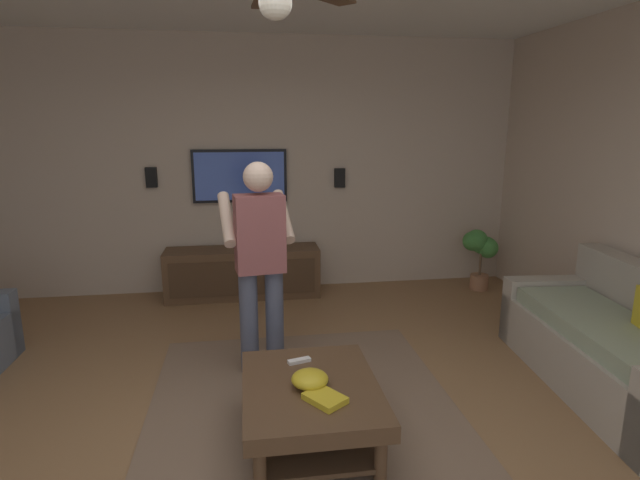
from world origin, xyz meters
TOP-DOWN VIEW (x-y plane):
  - ground_plane at (0.00, 0.00)m, footprint 7.27×7.27m
  - wall_back_tv at (3.08, 0.00)m, footprint 0.10×6.23m
  - area_rug at (0.13, -0.21)m, footprint 2.79×2.09m
  - couch at (0.27, -2.51)m, footprint 1.97×1.02m
  - coffee_table at (-0.07, -0.21)m, footprint 1.00×0.80m
  - media_console at (2.75, 0.18)m, footprint 0.45×1.70m
  - tv at (2.99, 0.18)m, footprint 0.05×1.05m
  - person_standing at (0.93, 0.04)m, footprint 0.58×0.59m
  - potted_plant_short at (2.62, -2.56)m, footprint 0.29×0.40m
  - bowl at (-0.10, -0.20)m, footprint 0.22×0.22m
  - remote_white at (0.21, -0.17)m, footprint 0.08×0.16m
  - remote_black at (-0.10, -0.25)m, footprint 0.13×0.14m
  - book at (-0.27, -0.26)m, footprint 0.27×0.26m
  - vase_round at (2.72, -0.08)m, footprint 0.22×0.22m
  - wall_speaker_left at (3.00, -0.96)m, footprint 0.06×0.12m
  - wall_speaker_right at (3.00, 1.14)m, footprint 0.06×0.12m

SIDE VIEW (x-z plane):
  - ground_plane at x=0.00m, z-range 0.00..0.00m
  - area_rug at x=0.13m, z-range 0.00..0.01m
  - media_console at x=2.75m, z-range 0.00..0.55m
  - coffee_table at x=-0.07m, z-range 0.10..0.50m
  - couch at x=0.27m, z-range -0.12..0.75m
  - remote_white at x=0.21m, z-range 0.40..0.42m
  - remote_black at x=-0.10m, z-range 0.40..0.42m
  - book at x=-0.27m, z-range 0.40..0.44m
  - bowl at x=-0.10m, z-range 0.40..0.50m
  - potted_plant_short at x=2.62m, z-range 0.13..0.83m
  - vase_round at x=2.72m, z-range 0.55..0.77m
  - person_standing at x=0.93m, z-range 0.11..1.75m
  - wall_speaker_left at x=3.00m, z-range 1.18..1.40m
  - wall_speaker_right at x=3.00m, z-range 1.22..1.44m
  - tv at x=2.99m, z-range 1.04..1.63m
  - wall_back_tv at x=3.08m, z-range 0.00..2.86m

